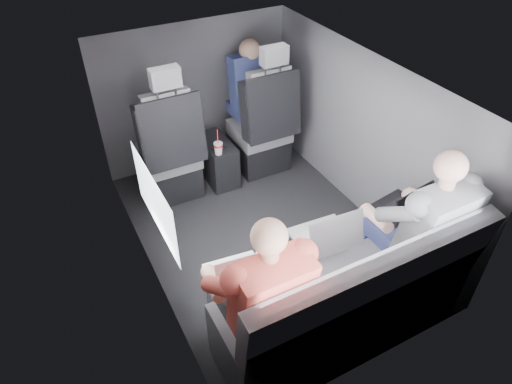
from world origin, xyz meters
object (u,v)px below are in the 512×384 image
front_seat_left (170,157)px  laptop_white (238,273)px  laptop_black (402,208)px  passenger_rear_right (416,226)px  rear_bench (346,304)px  center_console (217,160)px  passenger_front_right (250,86)px  front_seat_right (262,132)px  soda_cup (218,148)px  passenger_rear_left (258,293)px  laptop_silver (326,234)px

front_seat_left → laptop_white: bearing=-95.0°
laptop_black → passenger_rear_right: (-0.04, -0.17, 0.00)m
laptop_black → rear_bench: bearing=-156.1°
center_console → passenger_rear_right: size_ratio=0.39×
front_seat_left → laptop_black: 1.96m
rear_bench → passenger_front_right: size_ratio=2.14×
front_seat_right → laptop_black: bearing=-84.6°
soda_cup → laptop_white: (-0.53, -1.48, 0.17)m
passenger_front_right → passenger_rear_right: bearing=-87.1°
laptop_black → passenger_rear_left: 1.18m
front_seat_right → passenger_rear_right: front_seat_right is taller
soda_cup → passenger_rear_left: passenger_rear_left is taller
soda_cup → passenger_rear_right: passenger_rear_right is taller
center_console → passenger_rear_left: passenger_rear_left is taller
soda_cup → laptop_silver: bearing=-86.9°
laptop_black → passenger_rear_right: 0.18m
center_console → passenger_rear_left: 1.98m
front_seat_left → passenger_front_right: size_ratio=1.69×
center_console → rear_bench: (-0.00, -1.94, 0.11)m
front_seat_left → laptop_white: size_ratio=3.73×
soda_cup → laptop_silver: size_ratio=0.63×
front_seat_right → soda_cup: front_seat_right is taller
front_seat_left → passenger_rear_left: front_seat_left is taller
front_seat_right → laptop_silver: bearing=-105.0°
rear_bench → front_seat_right: bearing=76.7°
front_seat_left → rear_bench: 1.96m
center_console → rear_bench: bearing=-90.0°
center_console → front_seat_right: bearing=-5.1°
laptop_white → laptop_black: (1.20, -0.00, 0.00)m
passenger_rear_left → passenger_rear_right: passenger_rear_right is taller
laptop_silver → passenger_rear_left: 0.61m
center_console → passenger_rear_right: bearing=-73.0°
laptop_white → passenger_rear_left: (0.03, -0.18, -0.00)m
front_seat_right → front_seat_left: bearing=180.0°
laptop_silver → laptop_black: 0.59m
front_seat_left → center_console: 0.49m
soda_cup → front_seat_right: bearing=16.2°
front_seat_left → passenger_front_right: 1.01m
passenger_front_right → center_console: bearing=-154.6°
center_console → laptop_black: laptop_black is taller
front_seat_left → passenger_rear_right: (1.01, -1.81, 0.24)m
laptop_silver → rear_bench: bearing=-94.1°
front_seat_left → laptop_black: (1.06, -1.63, 0.23)m
rear_bench → front_seat_left: bearing=103.3°
soda_cup → laptop_black: (0.66, -1.48, 0.18)m
center_console → rear_bench: 1.94m
center_console → passenger_rear_right: passenger_rear_right is taller
laptop_silver → passenger_front_right: 1.92m
laptop_white → laptop_silver: size_ratio=0.91×
passenger_rear_left → laptop_silver: bearing=19.2°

